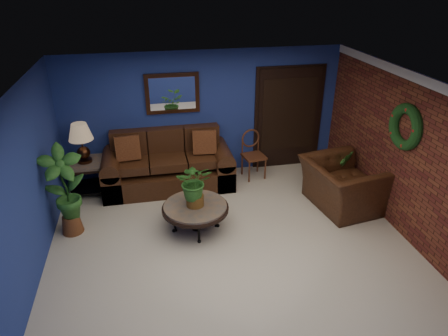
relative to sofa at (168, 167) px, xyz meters
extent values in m
plane|color=beige|center=(0.80, -2.09, -0.36)|extent=(5.50, 5.50, 0.00)
cube|color=navy|center=(0.80, 0.41, 0.89)|extent=(5.50, 0.04, 2.50)
cube|color=navy|center=(-1.95, -2.09, 0.89)|extent=(0.04, 5.00, 2.50)
cube|color=brown|center=(3.55, -2.09, 0.89)|extent=(0.04, 5.00, 2.50)
cube|color=silver|center=(0.80, -2.09, 2.14)|extent=(5.50, 5.00, 0.02)
cube|color=white|center=(3.52, -2.09, 2.07)|extent=(0.03, 5.00, 0.14)
cube|color=#3C1F10|center=(0.20, 0.37, 1.36)|extent=(1.02, 0.06, 0.77)
cube|color=black|center=(2.55, 0.38, 0.69)|extent=(1.44, 0.06, 2.18)
torus|color=black|center=(3.49, -2.04, 1.34)|extent=(0.16, 0.72, 0.72)
cube|color=#432413|center=(0.00, -0.09, -0.16)|extent=(2.45, 1.06, 0.40)
cube|color=#432413|center=(0.00, 0.29, 0.21)|extent=(2.09, 0.29, 1.00)
cube|color=#432413|center=(-0.70, -0.16, 0.21)|extent=(0.68, 0.72, 0.16)
cube|color=#432413|center=(0.00, -0.16, 0.21)|extent=(0.68, 0.72, 0.16)
cube|color=#432413|center=(0.70, -0.16, 0.21)|extent=(0.68, 0.72, 0.16)
cube|color=#432413|center=(-1.05, -0.09, -0.08)|extent=(0.36, 1.06, 0.56)
cube|color=#432413|center=(1.05, -0.09, -0.08)|extent=(0.36, 1.06, 0.56)
cube|color=brown|center=(-0.71, -0.11, 0.52)|extent=(0.45, 0.13, 0.45)
cube|color=brown|center=(0.71, -0.11, 0.52)|extent=(0.45, 0.13, 0.45)
cylinder|color=#514C47|center=(0.32, -1.63, 0.07)|extent=(1.01, 1.01, 0.05)
cylinder|color=black|center=(0.32, -1.63, 0.04)|extent=(1.07, 1.07, 0.05)
cylinder|color=black|center=(0.32, -1.63, -0.16)|extent=(0.14, 0.14, 0.41)
cube|color=#514C47|center=(-1.50, -0.04, 0.26)|extent=(0.67, 0.67, 0.05)
cube|color=black|center=(-1.50, -0.04, 0.22)|extent=(0.71, 0.71, 0.04)
cube|color=black|center=(-1.50, -0.04, -0.24)|extent=(0.60, 0.60, 0.03)
cylinder|color=black|center=(-1.78, -0.32, -0.05)|extent=(0.03, 0.03, 0.62)
cylinder|color=black|center=(-1.22, -0.32, -0.05)|extent=(0.03, 0.03, 0.62)
cylinder|color=black|center=(-1.78, 0.24, -0.05)|extent=(0.03, 0.03, 0.62)
cylinder|color=black|center=(-1.22, 0.24, -0.05)|extent=(0.03, 0.03, 0.62)
cylinder|color=#3C1F10|center=(-1.50, -0.04, 0.31)|extent=(0.26, 0.26, 0.05)
sphere|color=#3C1F10|center=(-1.50, -0.04, 0.44)|extent=(0.24, 0.24, 0.24)
cylinder|color=#3C1F10|center=(-1.50, -0.04, 0.64)|extent=(0.03, 0.03, 0.30)
cone|color=#9B7F5E|center=(-1.50, -0.04, 0.85)|extent=(0.43, 0.43, 0.30)
cube|color=brown|center=(1.72, -0.04, 0.09)|extent=(0.48, 0.48, 0.04)
torus|color=brown|center=(1.69, 0.14, 0.42)|extent=(0.39, 0.10, 0.39)
cylinder|color=brown|center=(1.58, -0.25, -0.14)|extent=(0.03, 0.03, 0.44)
cylinder|color=brown|center=(1.92, -0.19, -0.14)|extent=(0.03, 0.03, 0.44)
cylinder|color=brown|center=(1.52, 0.10, -0.14)|extent=(0.03, 0.03, 0.44)
cylinder|color=brown|center=(1.86, 0.16, -0.14)|extent=(0.03, 0.03, 0.44)
imported|color=#432413|center=(2.95, -1.43, 0.06)|extent=(1.32, 1.46, 0.85)
cylinder|color=brown|center=(0.32, -1.63, 0.19)|extent=(0.28, 0.28, 0.18)
imported|color=#1E4E18|center=(0.32, -1.63, 0.53)|extent=(0.59, 0.53, 0.61)
cylinder|color=brown|center=(3.15, -0.97, -0.26)|extent=(0.26, 0.26, 0.20)
imported|color=#1E4E18|center=(3.15, -0.97, 0.15)|extent=(0.41, 0.33, 0.73)
cylinder|color=brown|center=(-1.65, -1.30, -0.21)|extent=(0.34, 0.34, 0.30)
imported|color=#1E4E18|center=(-1.65, -1.30, 0.51)|extent=(0.75, 0.61, 1.25)
camera|label=1|loc=(-0.31, -7.02, 3.49)|focal=32.00mm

